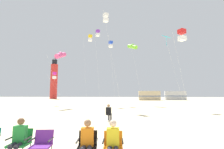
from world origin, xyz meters
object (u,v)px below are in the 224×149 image
camp_chair_green (21,141)px  kite_box_white (106,18)px  camp_chair_black (88,143)px  lighthouse_distant (54,79)px  spectator_green_chair (19,138)px  rv_van_silver (175,96)px  spectator_orange_chair (113,141)px  kite_diamond_cyan (167,39)px  spectator_black_chair (87,141)px  rv_van_tan (149,96)px  kite_box_blue (111,44)px  kite_box_magenta (54,75)px  kite_box_gold (90,38)px  kite_box_scarlet (182,35)px  camp_chair_orange (113,144)px  kite_box_violet (98,33)px  kite_tube_lime (132,46)px  camp_chair_purple (42,142)px  kite_flyer_standing (109,112)px  kite_tube_rainbow (61,55)px

camp_chair_green → kite_box_white: (0.74, 16.58, 11.52)m
camp_chair_black → lighthouse_distant: bearing=107.7°
spectator_green_chair → rv_van_silver: (19.62, 51.24, 0.78)m
spectator_orange_chair → kite_diamond_cyan: 19.33m
rv_van_silver → camp_chair_black: bearing=-104.1°
camp_chair_black → spectator_black_chair: (0.01, -0.14, 0.11)m
spectator_green_chair → kite_box_white: size_ratio=0.09×
camp_chair_green → lighthouse_distant: lighthouse_distant is taller
rv_van_tan → kite_box_blue: bearing=-111.9°
camp_chair_green → kite_box_magenta: (-8.96, 23.64, 4.59)m
kite_box_gold → kite_box_magenta: size_ratio=2.22×
kite_box_scarlet → kite_box_blue: (-8.01, 12.87, 3.07)m
camp_chair_orange → kite_box_violet: (-4.24, 24.51, 12.29)m
kite_box_scarlet → kite_box_magenta: bearing=146.0°
kite_box_white → kite_tube_lime: 9.88m
spectator_black_chair → kite_box_blue: bearing=86.9°
rv_van_silver → kite_box_white: bearing=-113.8°
spectator_orange_chair → kite_box_magenta: (-11.68, 23.93, 4.47)m
kite_box_blue → rv_van_silver: (18.81, 26.60, -9.33)m
camp_chair_orange → kite_box_scarlet: kite_box_scarlet is taller
spectator_black_chair → rv_van_tan: 48.96m
spectator_black_chair → kite_box_scarlet: kite_box_scarlet is taller
spectator_green_chair → kite_tube_lime: 27.89m
lighthouse_distant → rv_van_tan: lighthouse_distant is taller
spectator_green_chair → kite_box_blue: 26.65m
spectator_green_chair → kite_box_gold: kite_box_gold is taller
camp_chair_purple → kite_flyer_standing: size_ratio=0.71×
kite_box_white → kite_box_magenta: size_ratio=2.23×
kite_box_magenta → kite_flyer_standing: bearing=-56.5°
spectator_black_chair → kite_tube_lime: size_ratio=0.10×
kite_tube_rainbow → spectator_orange_chair: bearing=-65.2°
camp_chair_black → kite_flyer_standing: size_ratio=0.71×
spectator_green_chair → kite_box_magenta: size_ratio=0.20×
camp_chair_orange → kite_diamond_cyan: (5.89, 16.39, 8.24)m
rv_van_silver → spectator_green_chair: bearing=-106.1°
spectator_black_chair → kite_box_white: kite_box_white is taller
kite_box_violet → kite_box_gold: 1.63m
kite_diamond_cyan → kite_box_blue: 11.53m
spectator_green_chair → kite_box_scarlet: 16.31m
kite_tube_lime → rv_van_tan: 24.94m
kite_box_violet → lighthouse_distant: 44.80m
kite_box_gold → kite_tube_rainbow: bearing=-122.1°
spectator_green_chair → kite_box_violet: 27.40m
camp_chair_purple → camp_chair_black: size_ratio=1.00×
kite_box_scarlet → rv_van_tan: 36.82m
kite_tube_lime → lighthouse_distant: (-29.91, 36.60, -2.70)m
spectator_black_chair → camp_chair_orange: 0.72m
kite_box_scarlet → kite_box_blue: bearing=121.9°
camp_chair_green → camp_chair_black: bearing=-8.7°
spectator_black_chair → rv_van_tan: size_ratio=0.18×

